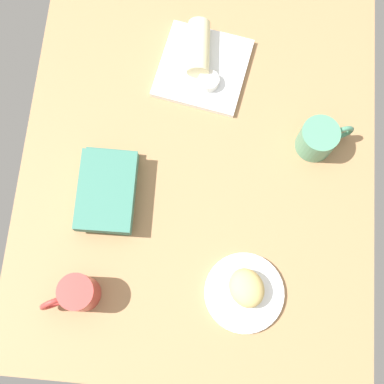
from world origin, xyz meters
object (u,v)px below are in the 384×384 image
at_px(sauce_cup, 209,81).
at_px(book_stack, 107,191).
at_px(square_plate, 203,68).
at_px(scone_pastry, 247,288).
at_px(second_mug, 77,294).
at_px(coffee_mug, 319,139).
at_px(breakfast_wrap, 199,48).
at_px(round_plate, 244,293).

distance_m(sauce_cup, book_stack, 0.39).
height_order(square_plate, sauce_cup, sauce_cup).
xyz_separation_m(sauce_cup, book_stack, (-0.32, 0.23, 0.00)).
relative_size(scone_pastry, second_mug, 0.73).
bearing_deg(sauce_cup, scone_pastry, -165.95).
bearing_deg(square_plate, second_mug, 158.91).
bearing_deg(coffee_mug, scone_pastry, 157.86).
distance_m(scone_pastry, breakfast_wrap, 0.63).
distance_m(square_plate, coffee_mug, 0.36).
height_order(breakfast_wrap, book_stack, breakfast_wrap).
relative_size(square_plate, second_mug, 1.75).
distance_m(sauce_cup, breakfast_wrap, 0.09).
height_order(round_plate, sauce_cup, sauce_cup).
bearing_deg(coffee_mug, square_plate, 58.42).
bearing_deg(scone_pastry, breakfast_wrap, 15.20).
xyz_separation_m(square_plate, second_mug, (-0.62, 0.24, 0.04)).
relative_size(sauce_cup, book_stack, 0.25).
distance_m(coffee_mug, second_mug, 0.69).
bearing_deg(book_stack, coffee_mug, -70.84).
xyz_separation_m(square_plate, coffee_mug, (-0.19, -0.30, 0.04)).
relative_size(square_plate, coffee_mug, 1.63).
distance_m(round_plate, coffee_mug, 0.42).
height_order(round_plate, square_plate, square_plate).
bearing_deg(second_mug, sauce_cup, -24.28).
distance_m(round_plate, sauce_cup, 0.55).
relative_size(round_plate, scone_pastry, 2.03).
bearing_deg(round_plate, second_mug, 95.72).
xyz_separation_m(round_plate, square_plate, (0.58, 0.15, 0.00)).
relative_size(round_plate, coffee_mug, 1.37).
xyz_separation_m(coffee_mug, second_mug, (-0.43, 0.54, 0.01)).
bearing_deg(square_plate, round_plate, -165.67).
bearing_deg(second_mug, square_plate, -21.09).
height_order(breakfast_wrap, second_mug, second_mug).
height_order(round_plate, book_stack, book_stack).
bearing_deg(breakfast_wrap, round_plate, 101.54).
xyz_separation_m(book_stack, second_mug, (-0.25, 0.03, 0.02)).
relative_size(square_plate, book_stack, 1.04).
distance_m(square_plate, breakfast_wrap, 0.06).
distance_m(round_plate, scone_pastry, 0.04).
distance_m(round_plate, second_mug, 0.39).
distance_m(scone_pastry, second_mug, 0.39).
xyz_separation_m(breakfast_wrap, coffee_mug, (-0.22, -0.32, 0.00)).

